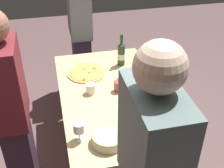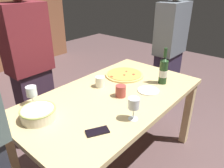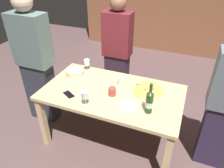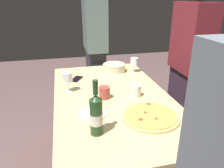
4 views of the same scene
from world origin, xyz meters
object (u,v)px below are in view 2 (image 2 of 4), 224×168
at_px(side_plate, 148,90).
at_px(wine_glass_by_bottle, 32,92).
at_px(cup_amber, 100,82).
at_px(pizza, 124,75).
at_px(person_guest_right, 169,52).
at_px(person_guest_left, 30,68).
at_px(wine_glass_near_pizza, 134,104).
at_px(cup_ceramic, 121,91).
at_px(dining_table, 112,104).
at_px(wine_bottle, 163,70).
at_px(serving_bowl, 38,113).
at_px(cell_phone, 97,131).

bearing_deg(side_plate, wine_glass_by_bottle, 144.30).
bearing_deg(cup_amber, pizza, -2.42).
bearing_deg(person_guest_right, person_guest_left, -31.06).
relative_size(wine_glass_near_pizza, cup_ceramic, 1.72).
distance_m(dining_table, person_guest_right, 1.23).
distance_m(wine_bottle, person_guest_left, 1.25).
relative_size(serving_bowl, cell_phone, 1.67).
bearing_deg(pizza, wine_glass_by_bottle, 168.06).
xyz_separation_m(wine_glass_near_pizza, side_plate, (0.42, 0.14, -0.12)).
bearing_deg(pizza, person_guest_right, -3.88).
bearing_deg(cup_amber, wine_bottle, -42.09).
bearing_deg(dining_table, wine_glass_near_pizza, -116.61).
xyz_separation_m(wine_glass_by_bottle, side_plate, (0.76, -0.55, -0.10)).
relative_size(wine_glass_by_bottle, cup_amber, 1.61).
bearing_deg(person_guest_right, pizza, -9.10).
xyz_separation_m(pizza, serving_bowl, (-0.97, -0.01, 0.03)).
xyz_separation_m(cup_amber, person_guest_left, (-0.29, 0.64, 0.05)).
bearing_deg(person_guest_right, cup_amber, -8.68).
xyz_separation_m(wine_bottle, cup_ceramic, (-0.44, 0.14, -0.08)).
relative_size(dining_table, cup_amber, 17.03).
height_order(wine_bottle, person_guest_right, person_guest_right).
height_order(wine_glass_by_bottle, person_guest_right, person_guest_right).
xyz_separation_m(pizza, person_guest_right, (0.83, -0.06, 0.05)).
bearing_deg(wine_glass_by_bottle, person_guest_right, -8.09).
height_order(pizza, wine_bottle, wine_bottle).
distance_m(cup_ceramic, side_plate, 0.26).
bearing_deg(cell_phone, cup_ceramic, 140.15).
xyz_separation_m(cell_phone, person_guest_right, (1.64, 0.36, 0.06)).
relative_size(wine_bottle, cell_phone, 2.31).
xyz_separation_m(wine_bottle, person_guest_right, (0.74, 0.31, -0.06)).
distance_m(wine_bottle, wine_glass_by_bottle, 1.13).
bearing_deg(cell_phone, wine_bottle, 121.48).
height_order(dining_table, person_guest_right, person_guest_right).
bearing_deg(person_guest_right, cell_phone, 7.05).
bearing_deg(dining_table, wine_glass_by_bottle, 144.88).
bearing_deg(wine_bottle, wine_glass_near_pizza, -168.59).
relative_size(dining_table, person_guest_left, 0.96).
height_order(wine_glass_by_bottle, cup_amber, wine_glass_by_bottle).
distance_m(wine_glass_near_pizza, person_guest_right, 1.45).
relative_size(wine_bottle, wine_glass_near_pizza, 2.03).
relative_size(wine_glass_by_bottle, cell_phone, 1.05).
height_order(dining_table, serving_bowl, serving_bowl).
bearing_deg(pizza, cup_ceramic, -146.54).
bearing_deg(wine_glass_near_pizza, person_guest_right, 17.81).
distance_m(wine_glass_by_bottle, side_plate, 0.94).
relative_size(serving_bowl, cup_ceramic, 2.53).
xyz_separation_m(cup_amber, side_plate, (0.21, -0.37, -0.04)).
relative_size(wine_glass_by_bottle, person_guest_left, 0.09).
distance_m(wine_bottle, cell_phone, 0.91).
xyz_separation_m(serving_bowl, wine_glass_by_bottle, (0.08, 0.19, 0.07)).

